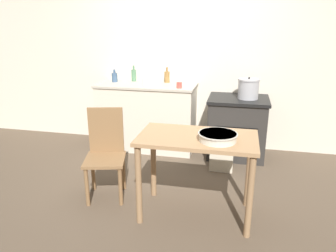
{
  "coord_description": "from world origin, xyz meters",
  "views": [
    {
      "loc": [
        0.78,
        -3.04,
        1.78
      ],
      "look_at": [
        0.0,
        0.48,
        0.61
      ],
      "focal_mm": 35.0,
      "sensor_mm": 36.0,
      "label": 1
    }
  ],
  "objects_px": {
    "flour_sack": "(222,157)",
    "cup_center_left": "(179,85)",
    "mixing_bowl_large": "(218,136)",
    "bottle_left": "(115,77)",
    "stove": "(237,127)",
    "chair": "(106,151)",
    "work_table": "(197,150)",
    "bottle_far_left": "(167,77)",
    "bottle_mid_left": "(134,75)",
    "cup_center": "(145,81)",
    "stock_pot": "(248,89)"
  },
  "relations": [
    {
      "from": "stove",
      "to": "work_table",
      "type": "bearing_deg",
      "value": -102.21
    },
    {
      "from": "stove",
      "to": "bottle_left",
      "type": "height_order",
      "value": "bottle_left"
    },
    {
      "from": "stock_pot",
      "to": "cup_center",
      "type": "xyz_separation_m",
      "value": [
        -1.37,
        -0.03,
        0.05
      ]
    },
    {
      "from": "stove",
      "to": "cup_center",
      "type": "bearing_deg",
      "value": -178.14
    },
    {
      "from": "work_table",
      "to": "cup_center",
      "type": "xyz_separation_m",
      "value": [
        -0.93,
        1.5,
        0.33
      ]
    },
    {
      "from": "bottle_mid_left",
      "to": "cup_center_left",
      "type": "relative_size",
      "value": 2.86
    },
    {
      "from": "chair",
      "to": "bottle_far_left",
      "type": "height_order",
      "value": "bottle_far_left"
    },
    {
      "from": "flour_sack",
      "to": "cup_center_left",
      "type": "xyz_separation_m",
      "value": [
        -0.61,
        0.35,
        0.81
      ]
    },
    {
      "from": "stock_pot",
      "to": "mixing_bowl_large",
      "type": "distance_m",
      "value": 1.64
    },
    {
      "from": "stove",
      "to": "bottle_far_left",
      "type": "bearing_deg",
      "value": 168.67
    },
    {
      "from": "mixing_bowl_large",
      "to": "chair",
      "type": "bearing_deg",
      "value": 167.13
    },
    {
      "from": "bottle_far_left",
      "to": "cup_center",
      "type": "xyz_separation_m",
      "value": [
        -0.25,
        -0.24,
        -0.03
      ]
    },
    {
      "from": "flour_sack",
      "to": "mixing_bowl_large",
      "type": "height_order",
      "value": "mixing_bowl_large"
    },
    {
      "from": "work_table",
      "to": "chair",
      "type": "distance_m",
      "value": 1.0
    },
    {
      "from": "flour_sack",
      "to": "mixing_bowl_large",
      "type": "relative_size",
      "value": 0.97
    },
    {
      "from": "stove",
      "to": "flour_sack",
      "type": "distance_m",
      "value": 0.58
    },
    {
      "from": "work_table",
      "to": "flour_sack",
      "type": "relative_size",
      "value": 3.23
    },
    {
      "from": "chair",
      "to": "stock_pot",
      "type": "xyz_separation_m",
      "value": [
        1.42,
        1.35,
        0.45
      ]
    },
    {
      "from": "flour_sack",
      "to": "stock_pot",
      "type": "xyz_separation_m",
      "value": [
        0.27,
        0.49,
        0.77
      ]
    },
    {
      "from": "bottle_left",
      "to": "cup_center",
      "type": "height_order",
      "value": "bottle_left"
    },
    {
      "from": "stove",
      "to": "chair",
      "type": "bearing_deg",
      "value": -133.81
    },
    {
      "from": "work_table",
      "to": "bottle_left",
      "type": "distance_m",
      "value": 2.18
    },
    {
      "from": "mixing_bowl_large",
      "to": "stock_pot",
      "type": "bearing_deg",
      "value": 80.75
    },
    {
      "from": "mixing_bowl_large",
      "to": "bottle_far_left",
      "type": "xyz_separation_m",
      "value": [
        -0.86,
        1.83,
        0.18
      ]
    },
    {
      "from": "stock_pot",
      "to": "bottle_far_left",
      "type": "height_order",
      "value": "bottle_far_left"
    },
    {
      "from": "cup_center_left",
      "to": "cup_center",
      "type": "height_order",
      "value": "cup_center"
    },
    {
      "from": "bottle_far_left",
      "to": "cup_center_left",
      "type": "height_order",
      "value": "bottle_far_left"
    },
    {
      "from": "stove",
      "to": "cup_center_left",
      "type": "distance_m",
      "value": 0.96
    },
    {
      "from": "chair",
      "to": "bottle_far_left",
      "type": "distance_m",
      "value": 1.68
    },
    {
      "from": "work_table",
      "to": "chair",
      "type": "relative_size",
      "value": 1.15
    },
    {
      "from": "stove",
      "to": "cup_center",
      "type": "distance_m",
      "value": 1.39
    },
    {
      "from": "bottle_far_left",
      "to": "chair",
      "type": "bearing_deg",
      "value": -100.78
    },
    {
      "from": "chair",
      "to": "stock_pot",
      "type": "height_order",
      "value": "stock_pot"
    },
    {
      "from": "mixing_bowl_large",
      "to": "work_table",
      "type": "bearing_deg",
      "value": 156.22
    },
    {
      "from": "bottle_far_left",
      "to": "bottle_mid_left",
      "type": "height_order",
      "value": "bottle_mid_left"
    },
    {
      "from": "chair",
      "to": "cup_center_left",
      "type": "bearing_deg",
      "value": 51.31
    },
    {
      "from": "work_table",
      "to": "cup_center",
      "type": "height_order",
      "value": "cup_center"
    },
    {
      "from": "chair",
      "to": "cup_center_left",
      "type": "distance_m",
      "value": 1.41
    },
    {
      "from": "chair",
      "to": "stock_pot",
      "type": "bearing_deg",
      "value": 28.94
    },
    {
      "from": "stove",
      "to": "bottle_left",
      "type": "distance_m",
      "value": 1.85
    },
    {
      "from": "work_table",
      "to": "chair",
      "type": "bearing_deg",
      "value": 169.33
    },
    {
      "from": "work_table",
      "to": "flour_sack",
      "type": "bearing_deg",
      "value": 80.4
    },
    {
      "from": "work_table",
      "to": "mixing_bowl_large",
      "type": "height_order",
      "value": "mixing_bowl_large"
    },
    {
      "from": "cup_center",
      "to": "bottle_mid_left",
      "type": "bearing_deg",
      "value": 134.22
    },
    {
      "from": "cup_center_left",
      "to": "work_table",
      "type": "bearing_deg",
      "value": -72.78
    },
    {
      "from": "bottle_far_left",
      "to": "cup_center",
      "type": "height_order",
      "value": "bottle_far_left"
    },
    {
      "from": "stock_pot",
      "to": "stove",
      "type": "bearing_deg",
      "value": 173.02
    },
    {
      "from": "chair",
      "to": "cup_center",
      "type": "height_order",
      "value": "cup_center"
    },
    {
      "from": "mixing_bowl_large",
      "to": "bottle_left",
      "type": "relative_size",
      "value": 1.91
    },
    {
      "from": "bottle_far_left",
      "to": "cup_center_left",
      "type": "relative_size",
      "value": 2.73
    }
  ]
}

